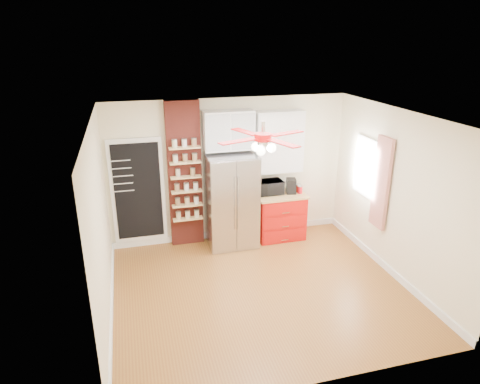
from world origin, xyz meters
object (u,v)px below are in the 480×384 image
object	(u,v)px
red_cabinet	(280,215)
coffee_maker	(291,186)
fridge	(232,201)
toaster_oven	(270,187)
canister_left	(300,190)
ceiling_fan	(263,138)
pantry_jar_oats	(178,173)

from	to	relation	value
red_cabinet	coffee_maker	distance (m)	0.62
fridge	toaster_oven	world-z (taller)	fridge
canister_left	toaster_oven	bearing A→B (deg)	167.58
fridge	red_cabinet	distance (m)	1.06
ceiling_fan	canister_left	xyz separation A→B (m)	(1.29, 1.61, -1.45)
toaster_oven	canister_left	distance (m)	0.58
toaster_oven	canister_left	world-z (taller)	toaster_oven
toaster_oven	red_cabinet	bearing A→B (deg)	-18.43
coffee_maker	canister_left	world-z (taller)	coffee_maker
red_cabinet	pantry_jar_oats	bearing A→B (deg)	176.33
red_cabinet	canister_left	xyz separation A→B (m)	(0.37, -0.07, 0.52)
ceiling_fan	red_cabinet	bearing A→B (deg)	61.29
ceiling_fan	pantry_jar_oats	size ratio (longest dim) A/B	10.54
ceiling_fan	pantry_jar_oats	bearing A→B (deg)	118.68
ceiling_fan	toaster_oven	distance (m)	2.34
red_cabinet	fridge	bearing A→B (deg)	-177.05
ceiling_fan	coffee_maker	xyz separation A→B (m)	(1.13, 1.68, -1.38)
fridge	coffee_maker	bearing A→B (deg)	2.34
fridge	canister_left	world-z (taller)	fridge
ceiling_fan	pantry_jar_oats	distance (m)	2.28
fridge	toaster_oven	bearing A→B (deg)	7.76
ceiling_fan	coffee_maker	size ratio (longest dim) A/B	4.99
fridge	pantry_jar_oats	xyz separation A→B (m)	(-0.94, 0.17, 0.56)
fridge	pantry_jar_oats	size ratio (longest dim) A/B	13.17
coffee_maker	canister_left	xyz separation A→B (m)	(0.16, -0.07, -0.07)
fridge	ceiling_fan	distance (m)	2.25
fridge	toaster_oven	distance (m)	0.80
red_cabinet	pantry_jar_oats	world-z (taller)	pantry_jar_oats
fridge	pantry_jar_oats	distance (m)	1.11
coffee_maker	pantry_jar_oats	bearing A→B (deg)	-169.42
coffee_maker	red_cabinet	bearing A→B (deg)	-166.55
red_cabinet	coffee_maker	world-z (taller)	coffee_maker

